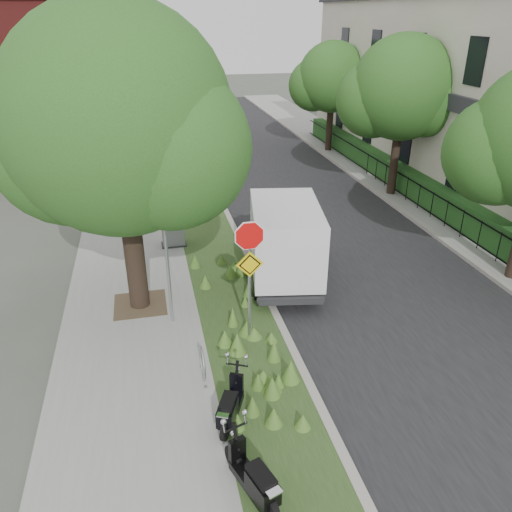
{
  "coord_description": "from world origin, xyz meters",
  "views": [
    {
      "loc": [
        -3.48,
        -9.29,
        7.29
      ],
      "look_at": [
        -0.77,
        2.7,
        1.3
      ],
      "focal_mm": 35.0,
      "sensor_mm": 36.0,
      "label": 1
    }
  ],
  "objects_px": {
    "scooter_near": "(256,483)",
    "scooter_far": "(230,410)",
    "sign_assembly": "(250,258)",
    "box_truck": "(284,236)",
    "utility_cabinet": "(173,230)"
  },
  "relations": [
    {
      "from": "scooter_far",
      "to": "utility_cabinet",
      "type": "xyz_separation_m",
      "value": [
        -0.43,
        8.64,
        0.19
      ]
    },
    {
      "from": "scooter_far",
      "to": "scooter_near",
      "type": "bearing_deg",
      "value": -85.91
    },
    {
      "from": "scooter_near",
      "to": "box_truck",
      "type": "bearing_deg",
      "value": 71.36
    },
    {
      "from": "scooter_far",
      "to": "box_truck",
      "type": "height_order",
      "value": "box_truck"
    },
    {
      "from": "scooter_near",
      "to": "scooter_far",
      "type": "distance_m",
      "value": 1.76
    },
    {
      "from": "box_truck",
      "to": "scooter_far",
      "type": "bearing_deg",
      "value": -114.77
    },
    {
      "from": "sign_assembly",
      "to": "box_truck",
      "type": "xyz_separation_m",
      "value": [
        1.7,
        3.1,
        -0.96
      ]
    },
    {
      "from": "sign_assembly",
      "to": "box_truck",
      "type": "distance_m",
      "value": 3.66
    },
    {
      "from": "sign_assembly",
      "to": "scooter_near",
      "type": "relative_size",
      "value": 2.08
    },
    {
      "from": "utility_cabinet",
      "to": "scooter_far",
      "type": "bearing_deg",
      "value": -87.13
    },
    {
      "from": "scooter_near",
      "to": "utility_cabinet",
      "type": "height_order",
      "value": "utility_cabinet"
    },
    {
      "from": "scooter_near",
      "to": "sign_assembly",
      "type": "bearing_deg",
      "value": 79.21
    },
    {
      "from": "sign_assembly",
      "to": "utility_cabinet",
      "type": "bearing_deg",
      "value": 103.2
    },
    {
      "from": "sign_assembly",
      "to": "scooter_near",
      "type": "xyz_separation_m",
      "value": [
        -0.84,
        -4.42,
        -1.83
      ]
    },
    {
      "from": "scooter_near",
      "to": "scooter_far",
      "type": "relative_size",
      "value": 1.1
    }
  ]
}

